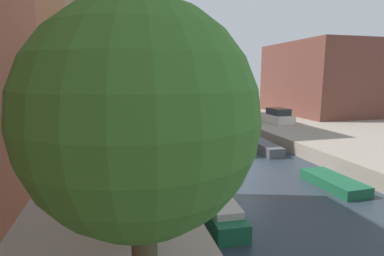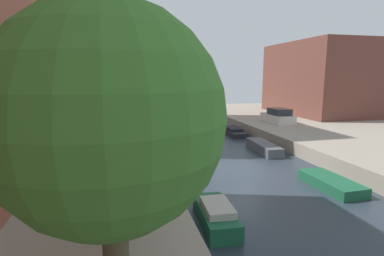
{
  "view_description": "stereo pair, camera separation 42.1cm",
  "coord_description": "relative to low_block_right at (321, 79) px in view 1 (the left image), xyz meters",
  "views": [
    {
      "loc": [
        -7.64,
        -16.21,
        5.74
      ],
      "look_at": [
        -0.94,
        9.37,
        1.1
      ],
      "focal_mm": 27.79,
      "sensor_mm": 36.0,
      "label": 1
    },
    {
      "loc": [
        -7.23,
        -16.31,
        5.74
      ],
      "look_at": [
        -0.94,
        9.37,
        1.1
      ],
      "focal_mm": 27.79,
      "sensor_mm": 36.0,
      "label": 2
    }
  ],
  "objects": [
    {
      "name": "moored_boat_left_2",
      "position": [
        -21.76,
        -22.73,
        -4.99
      ],
      "size": [
        1.4,
        3.27,
        0.95
      ],
      "color": "#195638",
      "rests_on": "ground_plane"
    },
    {
      "name": "street_tree_2",
      "position": [
        -25.35,
        -19.9,
        -0.4
      ],
      "size": [
        2.76,
        2.76,
        5.42
      ],
      "color": "brown",
      "rests_on": "quay_left"
    },
    {
      "name": "ground_plane",
      "position": [
        -18.0,
        -16.69,
        -5.41
      ],
      "size": [
        84.0,
        84.0,
        0.0
      ],
      "primitive_type": "plane",
      "color": "#28333D"
    },
    {
      "name": "moored_boat_right_2",
      "position": [
        -14.71,
        -20.45,
        -5.15
      ],
      "size": [
        1.62,
        3.58,
        0.52
      ],
      "color": "#195638",
      "rests_on": "ground_plane"
    },
    {
      "name": "street_tree_0",
      "position": [
        -25.35,
        -29.42,
        -0.2
      ],
      "size": [
        2.76,
        2.76,
        5.63
      ],
      "color": "#4C4630",
      "rests_on": "quay_left"
    },
    {
      "name": "moored_boat_right_4",
      "position": [
        -14.39,
        -5.92,
        -5.09
      ],
      "size": [
        1.57,
        4.46,
        0.75
      ],
      "color": "#232328",
      "rests_on": "ground_plane"
    },
    {
      "name": "moored_boat_right_3",
      "position": [
        -14.6,
        -12.75,
        -5.06
      ],
      "size": [
        1.49,
        4.4,
        0.69
      ],
      "color": "#4C5156",
      "rests_on": "ground_plane"
    },
    {
      "name": "street_tree_1",
      "position": [
        -25.35,
        -24.37,
        -0.96
      ],
      "size": [
        2.96,
        2.96,
        4.95
      ],
      "color": "brown",
      "rests_on": "quay_left"
    },
    {
      "name": "low_block_right",
      "position": [
        0.0,
        0.0,
        0.0
      ],
      "size": [
        10.0,
        13.38,
        8.82
      ],
      "primitive_type": "cube",
      "color": "brown",
      "rests_on": "quay_right"
    },
    {
      "name": "parked_car",
      "position": [
        -9.41,
        -5.67,
        -3.78
      ],
      "size": [
        1.91,
        4.13,
        1.49
      ],
      "color": "beige",
      "rests_on": "quay_right"
    }
  ]
}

